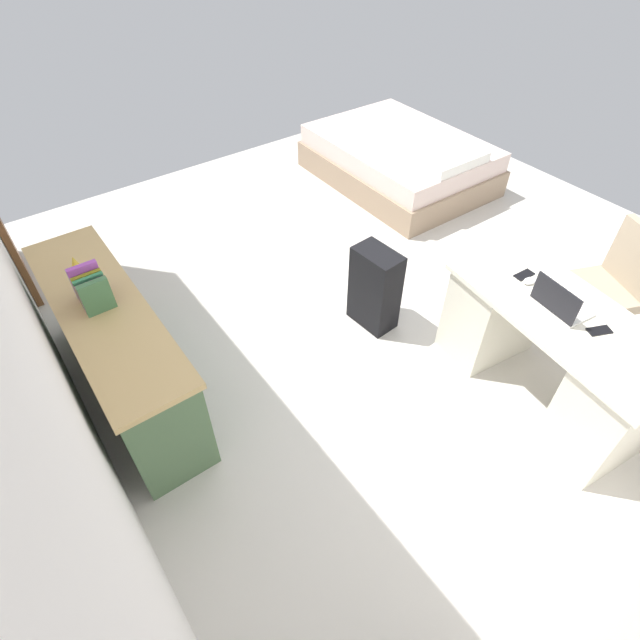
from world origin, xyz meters
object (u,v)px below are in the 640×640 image
Objects in this scene: computer_mouse at (530,281)px; figurine_small at (75,264)px; credenza at (119,350)px; office_chair at (602,295)px; cell_phone_near_laptop at (599,331)px; suitcase_black at (375,289)px; bed at (400,160)px; cell_phone_by_mouse at (524,275)px; desk at (548,353)px; laptop at (560,303)px.

figurine_small is (1.79, 2.27, 0.06)m from computer_mouse.
credenza is at bearing -179.79° from figurine_small.
office_chair is 3.61m from figurine_small.
computer_mouse reaches higher than cell_phone_near_laptop.
office_chair is at bearing -136.44° from suitcase_black.
cell_phone_near_laptop is (-1.39, -0.45, 0.42)m from suitcase_black.
figurine_small reaches higher than computer_mouse.
suitcase_black reaches higher than bed.
computer_mouse reaches higher than credenza.
office_chair is 1.41× the size of suitcase_black.
figurine_small is (-0.66, 3.51, 0.58)m from bed.
computer_mouse is 0.07m from cell_phone_by_mouse.
office_chair is at bearing -123.86° from figurine_small.
office_chair is 8.55× the size of figurine_small.
computer_mouse reaches higher than cell_phone_by_mouse.
computer_mouse is at bearing 157.55° from cell_phone_by_mouse.
cell_phone_near_laptop is (-1.87, -2.23, 0.36)m from credenza.
suitcase_black is 4.90× the size of cell_phone_near_laptop.
cell_phone_near_laptop and cell_phone_by_mouse have the same top height.
credenza is at bearing 53.09° from desk.
figurine_small reaches higher than cell_phone_by_mouse.
suitcase_black is 1.52m from cell_phone_near_laptop.
office_chair is 0.87m from laptop.
credenza is 5.36× the size of laptop.
desk is at bearing -155.10° from laptop.
figurine_small is at bearing 46.71° from desk.
credenza is 2.70× the size of suitcase_black.
bed is 3.05m from laptop.
desk is at bearing -126.91° from credenza.
bed is at bearing -51.64° from suitcase_black.
desk is 1.61× the size of office_chair.
laptop is at bearing 165.15° from cell_phone_by_mouse.
suitcase_black is at bearing 19.94° from laptop.
computer_mouse is at bearing -9.12° from desk.
laptop is (0.05, 0.03, 0.40)m from desk.
bed is 2.33m from suitcase_black.
bed is at bearing 0.86° from cell_phone_near_laptop.
suitcase_black is 2.06m from figurine_small.
computer_mouse is at bearing 153.24° from bed.
computer_mouse is at bearing -128.18° from figurine_small.
office_chair is 9.40× the size of computer_mouse.
office_chair is (0.10, -0.76, 0.03)m from desk.
cell_phone_near_laptop is (-2.95, 1.28, 0.51)m from bed.
computer_mouse is 0.74× the size of cell_phone_near_laptop.
figurine_small is (1.72, 2.31, 0.07)m from cell_phone_by_mouse.
figurine_small is at bearing 0.21° from credenza.
cell_phone_by_mouse is (0.07, -0.03, -0.01)m from computer_mouse.
cell_phone_near_laptop reaches higher than desk.
suitcase_black is 1.05m from cell_phone_by_mouse.
computer_mouse is (0.25, -0.07, -0.03)m from laptop.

